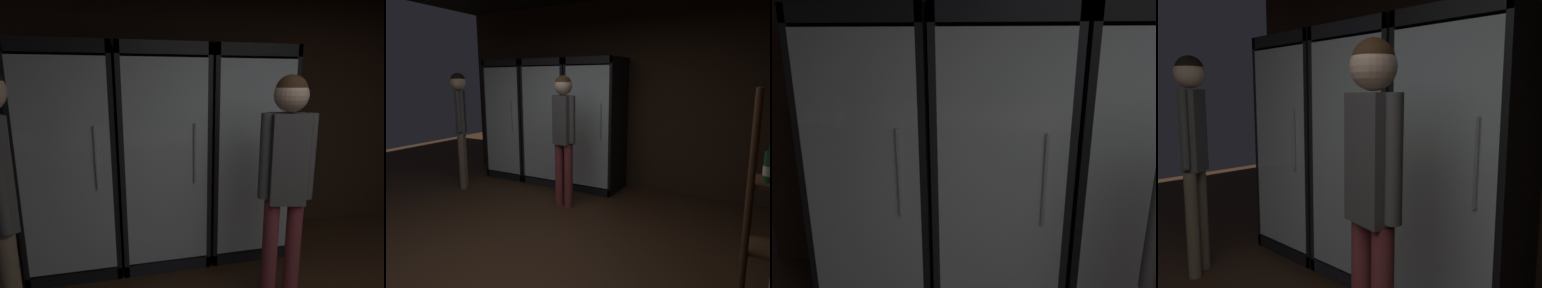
% 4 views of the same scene
% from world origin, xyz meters
% --- Properties ---
extents(cooler_far_left, '(0.75, 0.65, 1.95)m').
position_xyz_m(cooler_far_left, '(-1.91, 2.71, 0.95)').
color(cooler_far_left, black).
rests_on(cooler_far_left, ground).
extents(cooler_left, '(0.75, 0.65, 1.95)m').
position_xyz_m(cooler_left, '(-1.13, 2.71, 0.96)').
color(cooler_left, black).
rests_on(cooler_left, ground).
extents(cooler_center, '(0.75, 0.65, 1.95)m').
position_xyz_m(cooler_center, '(-0.36, 2.71, 0.96)').
color(cooler_center, black).
rests_on(cooler_center, ground).
extents(shopper_near, '(0.37, 0.22, 1.69)m').
position_xyz_m(shopper_near, '(-0.39, 1.79, 1.06)').
color(shopper_near, brown).
rests_on(shopper_near, ground).
extents(shopper_far, '(0.23, 0.24, 1.73)m').
position_xyz_m(shopper_far, '(-2.14, 1.70, 1.13)').
color(shopper_far, '#72604C').
rests_on(shopper_far, ground).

